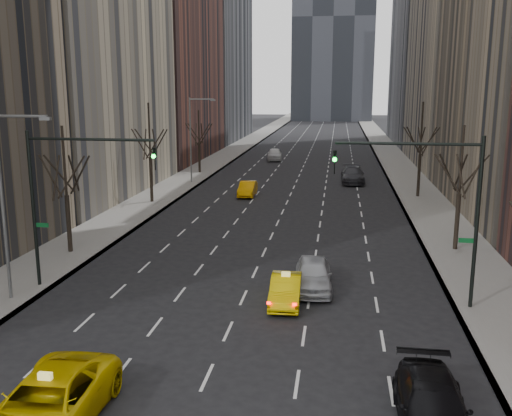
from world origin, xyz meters
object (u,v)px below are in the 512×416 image
at_px(silver_sedan_ahead, 313,274).
at_px(taxi_sedan, 286,290).
at_px(taxi_suv, 48,405).
at_px(parked_suv_black, 432,408).

bearing_deg(silver_sedan_ahead, taxi_sedan, -123.01).
relative_size(taxi_suv, silver_sedan_ahead, 1.30).
distance_m(taxi_suv, taxi_sedan, 13.00).
xyz_separation_m(silver_sedan_ahead, parked_suv_black, (4.14, -11.91, -0.04)).
height_order(taxi_sedan, parked_suv_black, parked_suv_black).
distance_m(taxi_suv, parked_suv_black, 11.64).
bearing_deg(silver_sedan_ahead, parked_suv_black, -73.94).
xyz_separation_m(taxi_suv, parked_suv_black, (11.52, 1.66, -0.09)).
bearing_deg(parked_suv_black, taxi_suv, -171.01).
bearing_deg(parked_suv_black, silver_sedan_ahead, 109.94).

